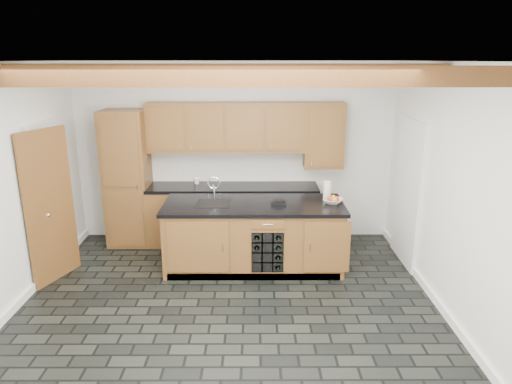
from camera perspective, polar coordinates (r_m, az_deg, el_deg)
ground at (r=5.43m, az=-3.58°, el=-15.09°), size 5.00×5.00×0.00m
room_shell at (r=5.33m, az=-4.46°, el=2.16°), size 5.01×5.00×5.00m
back_cabinetry at (r=7.14m, az=-5.71°, el=1.23°), size 3.65×0.62×2.20m
island at (r=6.36m, az=-0.22°, el=-5.47°), size 2.48×0.96×0.93m
faucet at (r=6.27m, az=-5.33°, el=-1.04°), size 0.45×0.40×0.34m
kitchen_scale at (r=6.19m, az=2.84°, el=-1.26°), size 0.20×0.13×0.06m
fruit_bowl at (r=6.30m, az=9.58°, el=-1.11°), size 0.34×0.34×0.07m
fruit_cluster at (r=6.29m, az=9.59°, el=-0.81°), size 0.16×0.17×0.07m
paper_towel at (r=6.54m, az=8.88°, el=0.33°), size 0.11×0.11×0.23m
mug at (r=7.23m, az=-7.42°, el=1.37°), size 0.14×0.14×0.10m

